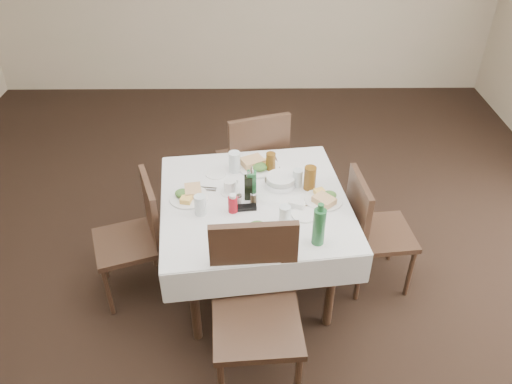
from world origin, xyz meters
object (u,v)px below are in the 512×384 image
water_s (285,215)px  green_bottle (319,226)px  ketchup_bottle (233,204)px  chair_south (255,299)px  water_n (235,162)px  oil_cruet_green (252,183)px  oil_cruet_dark (248,186)px  dining_table (254,210)px  water_e (298,178)px  coffee_mug (230,187)px  bread_basket (281,181)px  water_w (200,205)px  chair_east (370,226)px  chair_west (138,231)px  chair_north (255,159)px

water_s → green_bottle: size_ratio=0.46×
ketchup_bottle → chair_south: bearing=-76.6°
water_n → oil_cruet_green: (0.12, -0.30, 0.03)m
oil_cruet_dark → dining_table: bearing=-23.5°
water_n → oil_cruet_dark: oil_cruet_dark is taller
water_n → water_s: bearing=-61.4°
water_e → coffee_mug: (-0.45, -0.07, -0.02)m
bread_basket → coffee_mug: (-0.34, -0.08, 0.01)m
water_e → chair_south: bearing=-108.8°
water_n → water_w: water_n is taller
chair_east → chair_west: 1.57m
water_w → green_bottle: (0.70, -0.28, 0.06)m
ketchup_bottle → green_bottle: green_bottle is taller
green_bottle → water_s: bearing=136.4°
chair_north → chair_east: (0.78, -0.75, -0.06)m
dining_table → chair_west: 0.80m
bread_basket → water_e: bearing=-2.7°
oil_cruet_dark → water_s: bearing=-49.9°
chair_north → green_bottle: green_bottle is taller
water_s → water_w: water_w is taller
oil_cruet_dark → oil_cruet_green: oil_cruet_green is taller
oil_cruet_dark → water_w: bearing=-152.0°
bread_basket → coffee_mug: size_ratio=1.70×
water_e → bread_basket: water_e is taller
chair_west → water_n: bearing=28.4°
water_s → water_n: bearing=118.6°
water_w → green_bottle: 0.75m
chair_east → chair_north: bearing=136.2°
water_n → water_w: bearing=-112.8°
water_e → ketchup_bottle: (-0.42, -0.28, -0.00)m
water_e → water_s: bearing=-105.2°
chair_north → oil_cruet_dark: 0.81m
chair_east → water_e: (-0.50, 0.13, 0.31)m
chair_north → water_n: (-0.14, -0.44, 0.26)m
dining_table → coffee_mug: size_ratio=10.69×
green_bottle → chair_west: bearing=160.7°
chair_east → coffee_mug: (-0.95, 0.05, 0.29)m
water_s → water_e: 0.41m
chair_west → green_bottle: 1.27m
ketchup_bottle → chair_east: bearing=9.1°
chair_north → bread_basket: bearing=-74.6°
chair_east → chair_south: bearing=-137.8°
chair_south → oil_cruet_green: (-0.02, 0.72, 0.28)m
oil_cruet_dark → chair_west: bearing=-177.6°
chair_north → ketchup_bottle: bearing=-99.0°
water_e → green_bottle: size_ratio=0.44×
chair_east → green_bottle: (-0.43, -0.44, 0.37)m
chair_west → bread_basket: 1.02m
chair_east → oil_cruet_dark: oil_cruet_dark is taller
chair_north → chair_south: 1.47m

